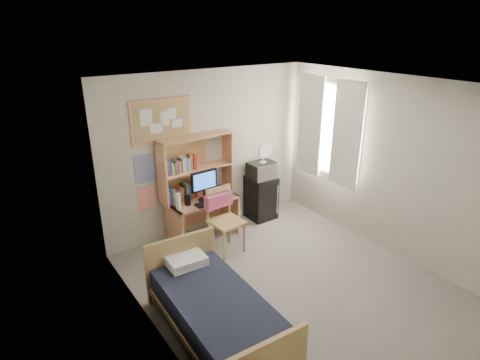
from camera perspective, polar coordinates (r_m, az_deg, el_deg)
floor at (r=5.52m, az=7.49°, el=-14.77°), size 3.60×4.20×0.02m
ceiling at (r=4.50m, az=9.12°, el=13.08°), size 3.60×4.20×0.02m
wall_back at (r=6.45m, az=-4.46°, el=3.96°), size 3.60×0.04×2.60m
wall_front at (r=3.81m, az=30.55°, el=-12.49°), size 3.60×0.04×2.60m
wall_left at (r=3.98m, az=-11.49°, el=-8.19°), size 0.04×4.20×2.60m
wall_right at (r=6.16m, az=20.68°, el=1.75°), size 0.04×4.20×2.60m
window_unit at (r=6.75m, az=12.50°, el=6.97°), size 0.10×1.40×1.70m
curtain_left at (r=6.47m, az=14.89°, el=6.13°), size 0.04×0.55×1.70m
curtain_right at (r=7.00m, az=9.95°, el=7.67°), size 0.04×0.55×1.70m
bulletin_board at (r=5.93m, az=-11.12°, el=8.28°), size 0.94×0.03×0.64m
poster_wave at (r=6.01m, az=-13.46°, el=1.58°), size 0.30×0.01×0.42m
poster_japan at (r=6.18m, az=-13.09°, el=-2.51°), size 0.28×0.01×0.36m
desk at (r=6.43m, az=-5.23°, el=-5.41°), size 1.10×0.59×0.67m
desk_chair at (r=5.95m, az=-1.90°, el=-5.91°), size 0.53×0.53×1.00m
mini_fridge at (r=7.03m, az=3.00°, el=-2.46°), size 0.46×0.46×0.77m
bed at (r=4.63m, az=-3.29°, el=-18.81°), size 0.97×1.82×0.49m
hutch at (r=6.22m, az=-6.24°, el=1.91°), size 1.22×0.37×0.99m
monitor at (r=6.15m, az=-5.11°, el=-0.86°), size 0.44×0.06×0.47m
keyboard at (r=6.13m, az=-4.33°, el=-3.20°), size 0.48×0.17×0.02m
speaker_left at (r=6.07m, az=-7.45°, el=-2.87°), size 0.07×0.07×0.16m
speaker_right at (r=6.36m, az=-2.79°, el=-1.47°), size 0.08×0.08×0.18m
water_bottle at (r=5.94m, az=-8.77°, el=-3.04°), size 0.08×0.08×0.25m
hoodie at (r=5.98m, az=-3.08°, el=-2.88°), size 0.45×0.16×0.21m
microwave at (r=6.83m, az=3.19°, el=1.44°), size 0.46×0.35×0.27m
desk_fan at (r=6.73m, az=3.24°, el=3.79°), size 0.26×0.26×0.32m
pillow at (r=5.00m, az=-7.63°, el=-11.32°), size 0.47×0.34×0.11m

